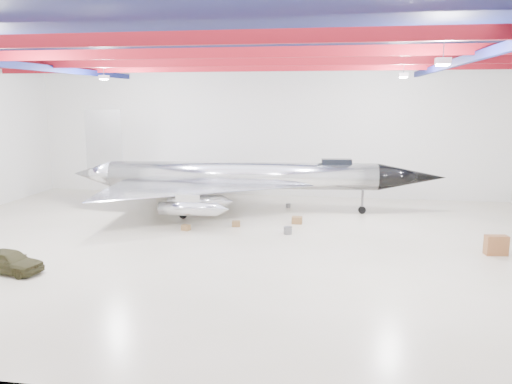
# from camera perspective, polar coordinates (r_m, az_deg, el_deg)

# --- Properties ---
(floor) EXTENTS (40.00, 40.00, 0.00)m
(floor) POSITION_cam_1_polar(r_m,az_deg,el_deg) (28.97, -3.11, -5.92)
(floor) COLOR #BEB697
(floor) RESTS_ON ground
(wall_back) EXTENTS (40.00, 0.00, 40.00)m
(wall_back) POSITION_cam_1_polar(r_m,az_deg,el_deg) (42.63, 1.09, 6.94)
(wall_back) COLOR silver
(wall_back) RESTS_ON floor
(ceiling) EXTENTS (40.00, 40.00, 0.00)m
(ceiling) POSITION_cam_1_polar(r_m,az_deg,el_deg) (27.91, -3.35, 16.28)
(ceiling) COLOR #0A0F38
(ceiling) RESTS_ON wall_back
(ceiling_structure) EXTENTS (39.50, 29.50, 1.08)m
(ceiling_structure) POSITION_cam_1_polar(r_m,az_deg,el_deg) (27.85, -3.33, 14.89)
(ceiling_structure) COLOR maroon
(ceiling_structure) RESTS_ON ceiling
(jet_aircraft) EXTENTS (27.31, 16.84, 7.44)m
(jet_aircraft) POSITION_cam_1_polar(r_m,az_deg,el_deg) (36.49, -1.68, 1.48)
(jet_aircraft) COLOR silver
(jet_aircraft) RESTS_ON floor
(jeep) EXTENTS (3.58, 1.94, 1.15)m
(jeep) POSITION_cam_1_polar(r_m,az_deg,el_deg) (26.89, -26.36, -7.09)
(jeep) COLOR #34321A
(jeep) RESTS_ON floor
(desk) EXTENTS (1.22, 0.72, 1.06)m
(desk) POSITION_cam_1_polar(r_m,az_deg,el_deg) (29.73, 25.76, -5.50)
(desk) COLOR brown
(desk) RESTS_ON floor
(crate_ply) EXTENTS (0.60, 0.53, 0.35)m
(crate_ply) POSITION_cam_1_polar(r_m,az_deg,el_deg) (32.06, -8.01, -4.06)
(crate_ply) COLOR olive
(crate_ply) RESTS_ON floor
(toolbox_red) EXTENTS (0.55, 0.47, 0.34)m
(toolbox_red) POSITION_cam_1_polar(r_m,az_deg,el_deg) (37.48, -5.09, -1.85)
(toolbox_red) COLOR maroon
(toolbox_red) RESTS_ON floor
(engine_drum) EXTENTS (0.65, 0.65, 0.46)m
(engine_drum) POSITION_cam_1_polar(r_m,az_deg,el_deg) (30.94, 3.66, -4.40)
(engine_drum) COLOR #59595B
(engine_drum) RESTS_ON floor
(parts_bin) EXTENTS (0.69, 0.56, 0.47)m
(parts_bin) POSITION_cam_1_polar(r_m,az_deg,el_deg) (33.55, 4.71, -3.22)
(parts_bin) COLOR olive
(parts_bin) RESTS_ON floor
(crate_small) EXTENTS (0.39, 0.32, 0.27)m
(crate_small) POSITION_cam_1_polar(r_m,az_deg,el_deg) (37.92, -8.44, -1.84)
(crate_small) COLOR #59595B
(crate_small) RESTS_ON floor
(oil_barrel) EXTENTS (0.57, 0.48, 0.37)m
(oil_barrel) POSITION_cam_1_polar(r_m,az_deg,el_deg) (32.71, -2.29, -3.65)
(oil_barrel) COLOR olive
(oil_barrel) RESTS_ON floor
(spares_box) EXTENTS (0.40, 0.40, 0.32)m
(spares_box) POSITION_cam_1_polar(r_m,az_deg,el_deg) (38.37, 3.70, -1.56)
(spares_box) COLOR #59595B
(spares_box) RESTS_ON floor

